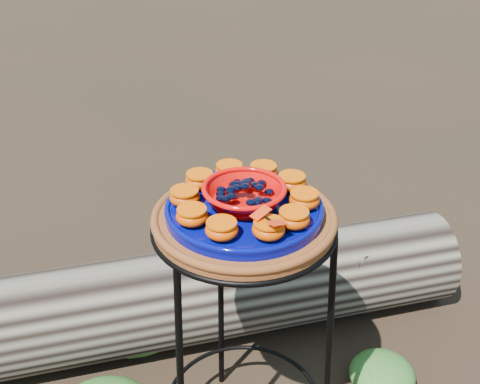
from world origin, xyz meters
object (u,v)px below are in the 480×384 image
object	(u,v)px
cobalt_plate	(244,210)
red_bowl	(244,196)
driftwood_log	(210,293)
plant_stand	(244,346)
terracotta_saucer	(244,221)

from	to	relation	value
cobalt_plate	red_bowl	world-z (taller)	red_bowl
cobalt_plate	driftwood_log	world-z (taller)	cobalt_plate
cobalt_plate	driftwood_log	distance (m)	0.74
plant_stand	driftwood_log	size ratio (longest dim) A/B	0.43
terracotta_saucer	driftwood_log	bearing A→B (deg)	86.58
red_bowl	driftwood_log	bearing A→B (deg)	86.58
terracotta_saucer	driftwood_log	size ratio (longest dim) A/B	0.24
terracotta_saucer	driftwood_log	world-z (taller)	terracotta_saucer
cobalt_plate	terracotta_saucer	bearing A→B (deg)	0.00
driftwood_log	terracotta_saucer	bearing A→B (deg)	-93.42
plant_stand	terracotta_saucer	xyz separation A→B (m)	(0.00, 0.00, 0.37)
terracotta_saucer	driftwood_log	distance (m)	0.72
plant_stand	driftwood_log	world-z (taller)	plant_stand
terracotta_saucer	cobalt_plate	distance (m)	0.03
plant_stand	terracotta_saucer	distance (m)	0.37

